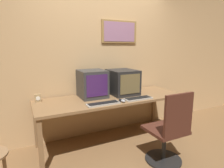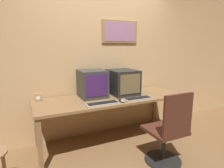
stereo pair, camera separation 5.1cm
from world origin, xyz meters
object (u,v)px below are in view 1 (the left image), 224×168
monitor_right (123,82)px  office_chair (169,134)px  monitor_left (92,84)px  keyboard_side (138,98)px  mouse_near_keyboard (123,101)px  mouse_far_corner (121,100)px  keyboard_main (103,104)px  desk_clock (38,98)px

monitor_right → office_chair: bearing=-81.4°
monitor_left → keyboard_side: monitor_left is taller
mouse_near_keyboard → monitor_right: bearing=60.9°
monitor_right → mouse_far_corner: size_ratio=4.77×
mouse_near_keyboard → office_chair: 0.75m
keyboard_main → office_chair: office_chair is taller
keyboard_side → mouse_far_corner: size_ratio=4.29×
keyboard_side → office_chair: size_ratio=0.44×
monitor_left → office_chair: size_ratio=0.43×
keyboard_side → monitor_right: bearing=96.7°
monitor_right → office_chair: size_ratio=0.49×
keyboard_side → desk_clock: (-1.35, 0.52, 0.04)m
monitor_right → office_chair: monitor_right is taller
mouse_far_corner → keyboard_main: bearing=-175.9°
monitor_left → mouse_near_keyboard: monitor_left is taller
monitor_left → keyboard_main: 0.48m
mouse_near_keyboard → mouse_far_corner: size_ratio=1.17×
desk_clock → monitor_right: bearing=-5.4°
office_chair → monitor_right: bearing=98.6°
mouse_far_corner → office_chair: size_ratio=0.10×
monitor_left → monitor_right: monitor_left is taller
keyboard_main → mouse_near_keyboard: size_ratio=3.88×
keyboard_main → keyboard_side: 0.57m
monitor_left → mouse_near_keyboard: bearing=-57.6°
mouse_near_keyboard → keyboard_side: bearing=4.1°
mouse_far_corner → office_chair: (0.38, -0.57, -0.35)m
monitor_left → office_chair: bearing=-56.3°
keyboard_main → mouse_near_keyboard: bearing=-2.1°
keyboard_main → mouse_far_corner: mouse_far_corner is taller
mouse_far_corner → keyboard_side: bearing=-2.2°
monitor_left → mouse_near_keyboard: 0.57m
office_chair → mouse_far_corner: bearing=123.9°
monitor_right → mouse_near_keyboard: monitor_right is taller
keyboard_main → keyboard_side: (0.57, 0.01, 0.00)m
office_chair → mouse_near_keyboard: bearing=124.7°
keyboard_side → office_chair: bearing=-80.2°
keyboard_side → keyboard_main: bearing=-179.1°
monitor_right → keyboard_main: size_ratio=1.05×
keyboard_side → office_chair: office_chair is taller
monitor_left → office_chair: monitor_left is taller
mouse_near_keyboard → monitor_left: bearing=122.4°
mouse_far_corner → desk_clock: (-1.07, 0.51, 0.04)m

